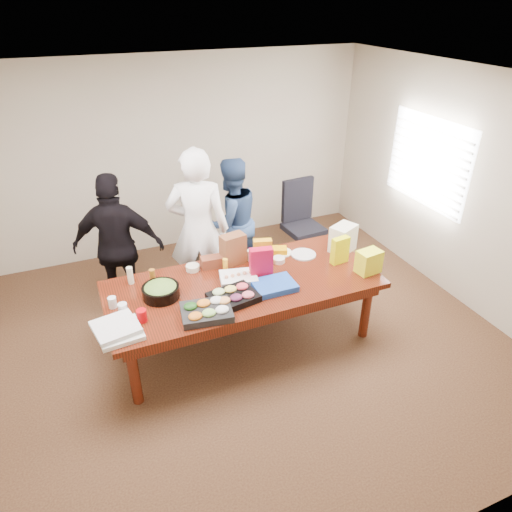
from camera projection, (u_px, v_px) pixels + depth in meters
name	position (u px, v px, depth m)	size (l,w,h in m)	color
floor	(244.00, 339.00, 5.14)	(5.50, 5.00, 0.02)	#47301E
ceiling	(240.00, 82.00, 3.78)	(5.50, 5.00, 0.02)	white
wall_back	(178.00, 156.00, 6.46)	(5.50, 0.04, 2.70)	beige
wall_front	(413.00, 425.00, 2.46)	(5.50, 0.04, 2.70)	beige
wall_right	(462.00, 189.00, 5.38)	(0.04, 5.00, 2.70)	beige
window_panel	(427.00, 162.00, 5.77)	(0.03, 1.40, 1.10)	white
window_blinds	(425.00, 162.00, 5.76)	(0.04, 1.36, 1.00)	beige
conference_table	(244.00, 312.00, 4.94)	(2.80, 1.20, 0.75)	#4C1C0F
office_chair	(304.00, 226.00, 6.35)	(0.56, 0.56, 1.11)	black
person_center	(198.00, 230.00, 5.29)	(0.71, 0.47, 1.95)	white
person_right	(231.00, 222.00, 5.83)	(0.80, 0.63, 1.65)	navy
person_left	(119.00, 247.00, 5.18)	(1.01, 0.42, 1.72)	black
veggie_tray	(206.00, 312.00, 4.26)	(0.46, 0.36, 0.07)	black
fruit_tray	(233.00, 297.00, 4.47)	(0.44, 0.35, 0.07)	black
sheet_cake	(239.00, 278.00, 4.77)	(0.38, 0.28, 0.07)	white
salad_bowl	(161.00, 292.00, 4.50)	(0.37, 0.37, 0.12)	black
chip_bag_blue	(274.00, 285.00, 4.65)	(0.42, 0.31, 0.06)	#1B48AC
chip_bag_red	(261.00, 263.00, 4.75)	(0.24, 0.10, 0.34)	red
chip_bag_yellow	(340.00, 250.00, 5.04)	(0.20, 0.08, 0.30)	#ECEE07
chip_bag_orange	(263.00, 252.00, 4.99)	(0.20, 0.09, 0.31)	orange
mayo_jar	(250.00, 255.00, 5.12)	(0.08, 0.08, 0.13)	white
mustard_bottle	(225.00, 265.00, 4.90)	(0.05, 0.05, 0.15)	#F0A71C
dressing_bottle	(153.00, 277.00, 4.66)	(0.06, 0.06, 0.18)	brown
ranch_bottle	(130.00, 275.00, 4.70)	(0.06, 0.06, 0.18)	#F1ECC4
banana_bunch	(277.00, 251.00, 5.26)	(0.22, 0.13, 0.07)	#E99F00
bread_loaf	(215.00, 261.00, 5.01)	(0.30, 0.13, 0.12)	brown
kraft_bag	(233.00, 249.00, 5.01)	(0.26, 0.15, 0.35)	brown
red_cup	(142.00, 316.00, 4.17)	(0.09, 0.09, 0.12)	#B7040A
clear_cup_a	(123.00, 309.00, 4.25)	(0.09, 0.09, 0.12)	white
clear_cup_b	(112.00, 302.00, 4.36)	(0.08, 0.08, 0.11)	white
pizza_box_lower	(120.00, 332.00, 4.03)	(0.37, 0.37, 0.04)	white
pizza_box_upper	(116.00, 327.00, 4.02)	(0.37, 0.37, 0.04)	silver
plate_a	(303.00, 254.00, 5.24)	(0.29, 0.29, 0.02)	silver
plate_b	(282.00, 252.00, 5.29)	(0.23, 0.23, 0.01)	white
dip_bowl_a	(279.00, 260.00, 5.10)	(0.14, 0.14, 0.05)	white
dip_bowl_b	(193.00, 268.00, 4.95)	(0.15, 0.15, 0.06)	beige
grocery_bag_white	(343.00, 238.00, 5.27)	(0.29, 0.21, 0.31)	white
grocery_bag_yellow	(369.00, 262.00, 4.87)	(0.25, 0.17, 0.25)	#F9FF21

